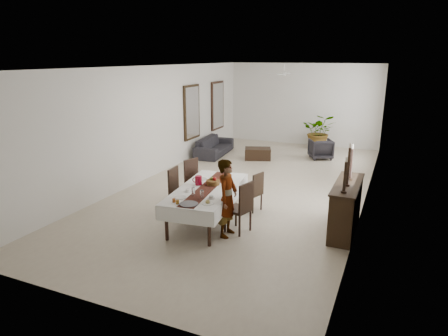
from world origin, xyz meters
TOP-DOWN VIEW (x-y plane):
  - floor at (0.00, 0.00)m, footprint 6.00×12.00m
  - ceiling at (0.00, 0.00)m, footprint 6.00×12.00m
  - wall_back at (0.00, 6.00)m, footprint 6.00×0.02m
  - wall_front at (0.00, -6.00)m, footprint 6.00×0.02m
  - wall_left at (-3.00, 0.00)m, footprint 0.02×12.00m
  - wall_right at (3.00, 0.00)m, footprint 0.02×12.00m
  - dining_table_top at (-0.01, -2.63)m, footprint 1.26×2.47m
  - table_leg_fl at (-0.31, -3.80)m, footprint 0.08×0.08m
  - table_leg_fr at (0.55, -3.70)m, footprint 0.08×0.08m
  - table_leg_bl at (-0.58, -1.57)m, footprint 0.08×0.08m
  - table_leg_br at (0.29, -1.46)m, footprint 0.08×0.08m
  - tablecloth_top at (-0.01, -2.63)m, footprint 1.46×2.67m
  - tablecloth_drape_left at (-0.58, -2.70)m, footprint 0.31×2.53m
  - tablecloth_drape_right at (0.56, -2.56)m, footprint 0.31×2.53m
  - tablecloth_drape_near at (0.14, -3.89)m, footprint 1.16×0.15m
  - tablecloth_drape_far at (-0.16, -1.37)m, footprint 1.16×0.15m
  - table_runner at (-0.01, -2.63)m, footprint 0.64×2.49m
  - red_pitcher at (-0.27, -2.51)m, footprint 0.16×0.16m
  - pitcher_handle at (-0.36, -2.52)m, footprint 0.12×0.03m
  - wine_glass_near at (0.18, -3.26)m, footprint 0.07×0.07m
  - wine_glass_mid at (-0.04, -3.18)m, footprint 0.07×0.07m
  - teacup_right at (0.35, -3.19)m, footprint 0.09×0.09m
  - saucer_right at (0.35, -3.19)m, footprint 0.15×0.15m
  - teacup_left at (-0.26, -3.01)m, footprint 0.09×0.09m
  - saucer_left at (-0.26, -3.01)m, footprint 0.15×0.15m
  - plate_near_right at (0.42, -3.48)m, footprint 0.24×0.24m
  - bread_near_right at (0.42, -3.48)m, footprint 0.09×0.09m
  - plate_near_left at (-0.22, -3.40)m, footprint 0.24×0.24m
  - plate_far_left at (-0.39, -2.13)m, footprint 0.24×0.24m
  - serving_tray at (0.11, -3.66)m, footprint 0.36×0.36m
  - jam_jar_a at (-0.10, -3.72)m, footprint 0.06×0.06m
  - jam_jar_b at (-0.21, -3.67)m, footprint 0.06×0.06m
  - fruit_basket at (0.01, -2.38)m, footprint 0.30×0.30m
  - fruit_red at (0.04, -2.36)m, footprint 0.09×0.09m
  - fruit_green at (-0.03, -2.36)m, footprint 0.08×0.08m
  - chair_right_near_seat at (0.79, -2.86)m, footprint 0.55×0.55m
  - chair_right_near_leg_fl at (0.92, -3.09)m, footprint 0.06×0.06m
  - chair_right_near_leg_fr at (1.02, -2.73)m, footprint 0.06×0.06m
  - chair_right_near_leg_bl at (0.56, -2.99)m, footprint 0.06×0.06m
  - chair_right_near_leg_br at (0.66, -2.64)m, footprint 0.06×0.06m
  - chair_right_near_back at (0.99, -2.92)m, footprint 0.16×0.45m
  - chair_right_far_seat at (0.65, -1.65)m, footprint 0.49×0.49m
  - chair_right_far_leg_fl at (0.75, -1.85)m, footprint 0.05×0.05m
  - chair_right_far_leg_fr at (0.85, -1.54)m, footprint 0.05×0.05m
  - chair_right_far_leg_bl at (0.45, -1.75)m, footprint 0.05×0.05m
  - chair_right_far_leg_br at (0.54, -1.45)m, footprint 0.05×0.05m
  - chair_right_far_back at (0.82, -1.70)m, footprint 0.15×0.38m
  - chair_left_near_seat at (-0.68, -2.54)m, footprint 0.48×0.48m
  - chair_left_near_leg_fl at (-0.88, -2.36)m, footprint 0.05×0.05m
  - chair_left_near_leg_fr at (-0.85, -2.73)m, footprint 0.05×0.05m
  - chair_left_near_leg_bl at (-0.51, -2.34)m, footprint 0.05×0.05m
  - chair_left_near_leg_br at (-0.48, -2.71)m, footprint 0.05×0.05m
  - chair_left_near_back at (-0.89, -2.55)m, footprint 0.07×0.45m
  - chair_left_far_seat at (-0.77, -1.65)m, footprint 0.56×0.56m
  - chair_left_far_leg_fl at (-0.88, -1.42)m, footprint 0.06×0.06m
  - chair_left_far_leg_fr at (-1.01, -1.75)m, footprint 0.06×0.06m
  - chair_left_far_leg_bl at (-0.54, -1.54)m, footprint 0.06×0.06m
  - chair_left_far_leg_br at (-0.67, -1.88)m, footprint 0.06×0.06m
  - chair_left_far_back at (-0.96, -1.58)m, footprint 0.19×0.43m
  - woman at (0.67, -3.12)m, footprint 0.38×0.57m
  - sideboard_body at (2.78, -2.00)m, footprint 0.44×1.66m
  - sideboard_top at (2.78, -2.00)m, footprint 0.49×1.72m
  - candlestick_near_base at (2.78, -2.61)m, footprint 0.11×0.11m
  - candlestick_near_shaft at (2.78, -2.61)m, footprint 0.06×0.06m
  - candlestick_near_candle at (2.78, -2.61)m, footprint 0.04×0.04m
  - candlestick_mid_base at (2.78, -2.16)m, footprint 0.11×0.11m
  - candlestick_mid_shaft at (2.78, -2.16)m, footprint 0.06×0.06m
  - candlestick_mid_candle at (2.78, -2.16)m, footprint 0.04×0.04m
  - candlestick_far_base at (2.78, -1.72)m, footprint 0.11×0.11m
  - candlestick_far_shaft at (2.78, -1.72)m, footprint 0.06×0.06m
  - candlestick_far_candle at (2.78, -1.72)m, footprint 0.04×0.04m
  - sofa at (-2.46, 2.94)m, footprint 1.03×2.20m
  - armchair at (1.18, 3.89)m, footprint 0.99×1.00m
  - coffee_table at (-0.79, 2.92)m, footprint 1.02×0.85m
  - potted_plant at (0.83, 5.39)m, footprint 1.35×1.21m
  - mirror_frame_near at (-2.96, 2.20)m, footprint 0.06×1.05m
  - mirror_glass_near at (-2.92, 2.20)m, footprint 0.01×0.90m
  - mirror_frame_far at (-2.96, 4.30)m, footprint 0.06×1.05m
  - mirror_glass_far at (-2.92, 4.30)m, footprint 0.01×0.90m
  - fan_rod at (0.00, 3.00)m, footprint 0.04×0.04m
  - fan_hub at (0.00, 3.00)m, footprint 0.16×0.16m
  - fan_blade_n at (0.00, 3.35)m, footprint 0.10×0.55m
  - fan_blade_s at (0.00, 2.65)m, footprint 0.10×0.55m
  - fan_blade_e at (0.35, 3.00)m, footprint 0.55×0.10m
  - fan_blade_w at (-0.35, 3.00)m, footprint 0.55×0.10m

SIDE VIEW (x-z plane):
  - floor at x=0.00m, z-range 0.00..0.00m
  - chair_right_far_leg_fl at x=0.75m, z-range 0.00..0.38m
  - chair_right_far_leg_fr at x=0.85m, z-range 0.00..0.38m
  - chair_right_far_leg_bl at x=0.45m, z-range 0.00..0.38m
  - chair_right_far_leg_br at x=0.54m, z-range 0.00..0.38m
  - coffee_table at x=-0.79m, z-range 0.00..0.39m
  - chair_left_far_leg_fl at x=-0.88m, z-range 0.00..0.44m
  - chair_left_far_leg_fr at x=-1.01m, z-range 0.00..0.44m
  - chair_left_far_leg_bl at x=-0.54m, z-range 0.00..0.44m
  - chair_left_far_leg_br at x=-0.67m, z-range 0.00..0.44m
  - chair_right_near_leg_fl at x=0.92m, z-range 0.00..0.45m
  - chair_right_near_leg_fr at x=1.02m, z-range 0.00..0.45m
  - chair_right_near_leg_bl at x=0.56m, z-range 0.00..0.45m
  - chair_right_near_leg_br at x=0.66m, z-range 0.00..0.45m
  - chair_left_near_leg_fl at x=-0.88m, z-range 0.00..0.45m
  - chair_left_near_leg_fr at x=-0.85m, z-range 0.00..0.45m
  - chair_left_near_leg_bl at x=-0.51m, z-range 0.00..0.45m
  - chair_left_near_leg_br at x=-0.48m, z-range 0.00..0.45m
  - sofa at x=-2.46m, z-range 0.00..0.62m
  - armchair at x=1.18m, z-range 0.00..0.68m
  - table_leg_fl at x=-0.31m, z-range 0.00..0.69m
  - table_leg_fr at x=0.55m, z-range 0.00..0.69m
  - table_leg_bl at x=-0.58m, z-range 0.00..0.69m
  - table_leg_br at x=0.29m, z-range 0.00..0.69m
  - chair_right_far_seat at x=0.65m, z-range 0.38..0.43m
  - chair_left_far_seat at x=-0.77m, z-range 0.44..0.49m
  - chair_right_near_seat at x=0.79m, z-range 0.45..0.50m
  - chair_left_near_seat at x=-0.68m, z-range 0.45..0.50m
  - sideboard_body at x=2.78m, z-range 0.00..1.00m
  - tablecloth_drape_left at x=-0.58m, z-range 0.45..0.75m
  - tablecloth_drape_right at x=0.56m, z-range 0.45..0.75m
  - tablecloth_drape_near at x=0.14m, z-range 0.45..0.75m
  - tablecloth_drape_far at x=-0.16m, z-range 0.45..0.75m
  - chair_right_far_back at x=0.82m, z-range 0.42..0.92m
  - potted_plant at x=0.83m, z-range 0.00..1.35m
  - dining_table_top at x=-0.01m, z-range 0.69..0.74m
  - tablecloth_top at x=-0.01m, z-range 0.74..0.75m
  - table_runner at x=-0.01m, z-range 0.75..0.76m
  - saucer_right at x=0.35m, z-range 0.75..0.76m
  - saucer_left at x=-0.26m, z-range 0.75..0.76m
  - plate_near_right at x=0.42m, z-range 0.75..0.77m
  - plate_near_left at x=-0.22m, z-range 0.75..0.77m
  - plate_far_left at x=-0.39m, z-range 0.75..0.77m
  - serving_tray at x=0.11m, z-range 0.75..0.77m
  - chair_left_far_back at x=-0.96m, z-range 0.48..1.04m
  - woman at x=0.67m, z-range 0.00..1.56m
  - chair_right_near_back at x=0.99m, z-range 0.49..1.07m
  - teacup_right at x=0.35m, z-range 0.75..0.81m
  - teacup_left at x=-0.26m, z-range 0.75..0.81m
  - chair_left_near_back at x=-0.89m, z-range 0.49..1.07m
  - bread_near_right at x=0.42m, z-range 0.74..0.83m
  - jam_jar_a at x=-0.10m, z-range 0.75..0.83m
  - jam_jar_b at x=-0.21m, z-range 0.75..0.83m
  - fruit_basket at x=0.01m, z-range 0.75..0.85m
  - wine_glass_near at x=0.18m, z-range 0.75..0.92m
  - wine_glass_mid at x=-0.04m, z-range 0.75..0.92m
  - red_pitcher at x=-0.27m, z-range 0.75..0.95m
  - pitcher_handle at x=-0.36m, z-range 0.79..0.91m
  - fruit_red at x=0.04m, z-range 0.83..0.92m
  - fruit_green at x=-0.03m, z-range 0.84..0.91m
  - sideboard_top at x=2.78m, z-range 1.00..1.03m
  - candlestick_near_base at x=2.78m, z-range 1.03..1.06m
  - candlestick_mid_base at x=2.78m, z-range 1.03..1.06m
  - candlestick_far_base at x=2.78m, z-range 1.03..1.06m
  - candlestick_near_shaft at x=2.78m, z-range 1.06..1.61m
  - candlestick_far_shaft at x=2.78m, z-range 1.06..1.67m
  - candlestick_mid_shaft at x=2.78m, z-range 1.06..1.78m
  - wall_back at x=0.00m, z-range 0.00..3.20m
  - wall_front at x=0.00m, z-range 0.00..3.20m
  - wall_left at x=-3.00m, z-range 0.00..3.20m
  - wall_right at x=3.00m, z-range 0.00..3.20m
  - mirror_frame_near at x=-2.96m, z-range 0.67..2.53m
  - mirror_glass_near at x=-2.92m, z-range 0.75..2.45m
  - mirror_frame_far at x=-2.96m, z-range 0.67..2.53m
  - mirror_glass_far at x=-2.92m, z-range 0.75..2.45m
  - candlestick_near_candle at x=2.78m, z-range 1.61..1.70m
  - candlestick_far_candle at x=2.78m, z-range 1.67..1.76m
  - candlestick_mid_candle at x=2.78m, z-range 1.78..1.87m
  - fan_hub at x=0.00m, z-range 2.86..2.94m
  - fan_blade_n at x=0.00m, z-range 2.89..2.91m
  - fan_blade_s at x=0.00m, z-range 2.89..2.91m
  - fan_blade_e at x=0.35m, z-range 2.89..2.91m
  - fan_blade_w at x=-0.35m, z-range 2.89..2.91m
  - fan_rod at x=0.00m, z-range 3.00..3.20m
  - ceiling at x=0.00m, z-range 3.19..3.21m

